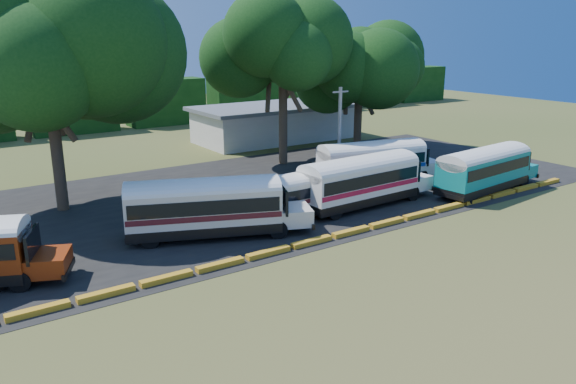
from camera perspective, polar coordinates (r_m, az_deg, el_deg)
ground at (r=31.44m, az=1.29°, el=-6.43°), size 160.00×160.00×0.00m
asphalt_strip at (r=41.64m, az=-7.21°, el=-0.87°), size 64.00×24.00×0.02m
curb at (r=32.14m, az=0.25°, el=-5.63°), size 53.70×0.45×0.30m
terminal_building at (r=64.77m, az=-1.16°, el=7.11°), size 19.00×9.00×4.00m
treeline_backdrop at (r=74.15m, az=-20.99°, el=7.95°), size 130.00×4.00×6.00m
bus_cream_west at (r=33.80m, az=-8.17°, el=-1.25°), size 11.33×6.69×3.66m
bus_cream_east at (r=36.07m, az=-2.32°, el=-0.64°), size 9.08×2.38×2.97m
bus_white_red at (r=39.75m, az=7.52°, el=1.38°), size 11.17×3.07×3.65m
bus_white_blue at (r=46.13m, az=8.73°, el=3.26°), size 11.00×4.90×3.51m
bus_teal at (r=45.53m, az=19.44°, el=2.41°), size 10.93×3.63×3.53m
tree_west at (r=40.64m, az=-23.49°, el=13.45°), size 12.92×12.92×15.86m
tree_center at (r=51.78m, az=-0.52°, el=15.04°), size 10.31×10.31×14.99m
tree_east at (r=58.40m, az=7.30°, el=12.70°), size 10.10×10.10×12.53m
utility_pole at (r=47.49m, az=5.25°, el=6.12°), size 1.60×0.30×7.62m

